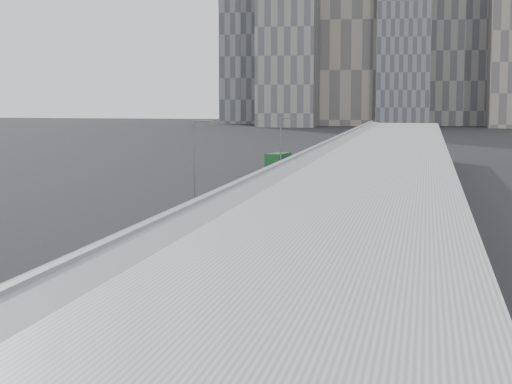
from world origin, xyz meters
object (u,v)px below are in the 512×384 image
(bus_1, at_px, (157,280))
(bus_2, at_px, (207,239))
(bus_6, at_px, (312,170))
(bus_8, at_px, (335,157))
(bus_0, at_px, (45,355))
(suv, at_px, (309,157))
(bus_3, at_px, (249,216))
(street_lamp_far, at_px, (282,142))
(bus_5, at_px, (300,184))
(bus_9, at_px, (345,152))
(bus_4, at_px, (277,197))
(street_lamp_near, at_px, (196,164))
(bus_7, at_px, (323,164))
(shipping_container, at_px, (278,161))

(bus_1, height_order, bus_2, bus_1)
(bus_6, height_order, bus_8, bus_6)
(bus_0, bearing_deg, suv, 89.66)
(bus_3, distance_m, street_lamp_far, 54.55)
(street_lamp_far, bearing_deg, suv, 89.66)
(bus_5, relative_size, bus_9, 0.97)
(bus_2, bearing_deg, bus_6, 88.31)
(bus_6, xyz_separation_m, bus_8, (0.26, 28.32, -0.14))
(bus_0, xyz_separation_m, bus_4, (-0.23, 54.96, -0.01))
(bus_8, height_order, street_lamp_near, street_lamp_near)
(bus_3, height_order, suv, bus_3)
(bus_4, distance_m, bus_7, 41.38)
(bus_9, distance_m, suv, 6.66)
(bus_4, relative_size, street_lamp_far, 1.42)
(bus_5, xyz_separation_m, bus_6, (-0.96, 17.10, 0.19))
(bus_7, height_order, bus_8, bus_8)
(bus_4, height_order, street_lamp_near, street_lamp_near)
(bus_1, bearing_deg, bus_4, 88.47)
(bus_7, bearing_deg, bus_4, -86.39)
(bus_7, bearing_deg, bus_1, -86.20)
(bus_8, xyz_separation_m, bus_9, (0.59, 11.66, 0.02))
(street_lamp_far, distance_m, suv, 28.91)
(shipping_container, xyz_separation_m, suv, (2.43, 18.92, -0.53))
(bus_0, distance_m, bus_2, 28.15)
(bus_2, relative_size, suv, 2.18)
(bus_1, distance_m, bus_3, 26.41)
(bus_7, xyz_separation_m, bus_9, (0.77, 27.97, 0.04))
(bus_0, distance_m, bus_3, 40.14)
(bus_7, relative_size, bus_8, 0.99)
(suv, bearing_deg, bus_8, -84.20)
(bus_1, height_order, bus_4, bus_1)
(street_lamp_near, bearing_deg, shipping_container, 92.29)
(bus_8, bearing_deg, bus_7, -89.02)
(bus_2, distance_m, bus_4, 26.81)
(bus_3, bearing_deg, bus_1, -88.26)
(bus_4, distance_m, suv, 68.13)
(bus_7, xyz_separation_m, bus_8, (0.18, 16.32, 0.02))
(bus_1, height_order, suv, bus_1)
(bus_1, xyz_separation_m, shipping_container, (-8.77, 90.17, -0.28))
(bus_0, distance_m, bus_6, 84.33)
(bus_0, distance_m, bus_4, 54.96)
(bus_4, height_order, street_lamp_far, street_lamp_far)
(suv, bearing_deg, bus_9, -11.20)
(bus_6, distance_m, street_lamp_near, 39.33)
(bus_6, height_order, street_lamp_far, street_lamp_far)
(bus_1, bearing_deg, bus_0, -93.17)
(bus_4, distance_m, bus_5, 12.30)
(bus_4, relative_size, street_lamp_near, 1.28)
(bus_4, xyz_separation_m, street_lamp_near, (-5.97, -9.36, 3.98))
(bus_6, height_order, bus_9, bus_6)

